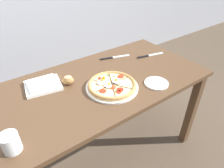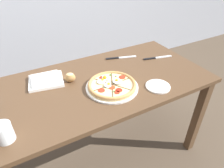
# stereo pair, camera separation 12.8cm
# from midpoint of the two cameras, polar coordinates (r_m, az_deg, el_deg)

# --- Properties ---
(ground_plane) EXTENTS (12.00, 12.00, 0.00)m
(ground_plane) POSITION_cam_midpoint_polar(r_m,az_deg,el_deg) (1.89, -1.01, -18.98)
(ground_plane) COLOR brown
(dining_table) EXTENTS (1.55, 0.76, 0.77)m
(dining_table) POSITION_cam_midpoint_polar(r_m,az_deg,el_deg) (1.41, -1.29, -2.90)
(dining_table) COLOR #513823
(dining_table) RESTS_ON ground_plane
(pizza) EXTENTS (0.34, 0.34, 0.06)m
(pizza) POSITION_cam_midpoint_polar(r_m,az_deg,el_deg) (1.28, 2.82, -0.47)
(pizza) COLOR white
(pizza) RESTS_ON dining_table
(napkin_folded) EXTENTS (0.25, 0.22, 0.04)m
(napkin_folded) POSITION_cam_midpoint_polar(r_m,az_deg,el_deg) (1.39, -15.89, 0.97)
(napkin_folded) COLOR white
(napkin_folded) RESTS_ON dining_table
(bread_piece_near) EXTENTS (0.09, 0.08, 0.06)m
(bread_piece_near) POSITION_cam_midpoint_polar(r_m,az_deg,el_deg) (1.35, -9.27, 1.83)
(bread_piece_near) COLOR #B27F47
(bread_piece_near) RESTS_ON dining_table
(knife_main) EXTENTS (0.25, 0.07, 0.01)m
(knife_main) POSITION_cam_midpoint_polar(r_m,az_deg,el_deg) (1.70, 14.95, 7.23)
(knife_main) COLOR silver
(knife_main) RESTS_ON dining_table
(knife_spare) EXTENTS (0.25, 0.09, 0.01)m
(knife_spare) POSITION_cam_midpoint_polar(r_m,az_deg,el_deg) (1.65, 4.74, 7.47)
(knife_spare) COLOR silver
(knife_spare) RESTS_ON dining_table
(water_glass) EXTENTS (0.08, 0.08, 0.10)m
(water_glass) POSITION_cam_midpoint_polar(r_m,az_deg,el_deg) (1.05, -25.34, -12.81)
(water_glass) COLOR white
(water_glass) RESTS_ON dining_table
(side_saucer) EXTENTS (0.16, 0.16, 0.01)m
(side_saucer) POSITION_cam_midpoint_polar(r_m,az_deg,el_deg) (1.35, 15.66, -0.76)
(side_saucer) COLOR white
(side_saucer) RESTS_ON dining_table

